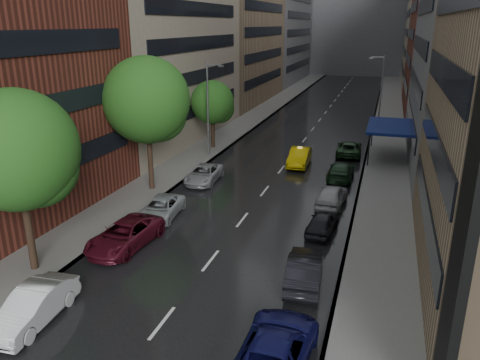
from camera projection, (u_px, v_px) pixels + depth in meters
name	position (u px, v px, depth m)	size (l,w,h in m)	color
road	(318.00, 123.00, 62.28)	(14.00, 140.00, 0.01)	black
sidewalk_left	(253.00, 118.00, 64.81)	(4.00, 140.00, 0.15)	gray
sidewalk_right	(388.00, 127.00, 59.69)	(4.00, 140.00, 0.15)	gray
buildings_right	(450.00, 3.00, 59.29)	(8.05, 109.10, 36.00)	#937A5B
building_far	(361.00, 9.00, 118.69)	(40.00, 14.00, 32.00)	slate
tree_near	(17.00, 150.00, 22.97)	(6.10, 6.10, 9.72)	#382619
tree_mid	(147.00, 100.00, 34.92)	(6.54, 6.54, 10.42)	#382619
tree_far	(212.00, 102.00, 48.12)	(4.47, 4.47, 7.13)	#382619
taxi	(300.00, 157.00, 43.42)	(1.71, 4.92, 1.62)	yellow
parked_cars_left	(145.00, 220.00, 29.72)	(2.99, 25.27, 1.59)	white
parked_cars_right	(326.00, 210.00, 31.17)	(2.82, 37.45, 1.60)	#0F0F46
street_lamp_left	(209.00, 108.00, 44.83)	(1.74, 0.22, 9.00)	gray
street_lamp_right	(380.00, 94.00, 54.01)	(1.74, 0.22, 9.00)	gray
awning	(389.00, 126.00, 45.16)	(4.00, 8.00, 3.12)	navy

